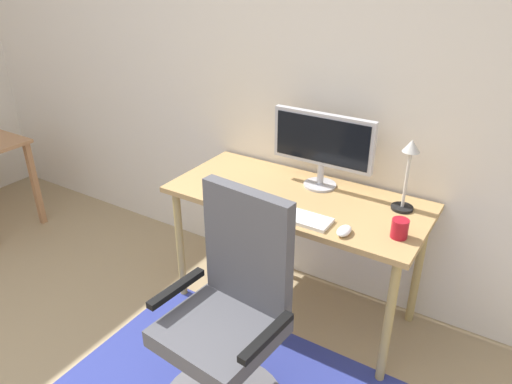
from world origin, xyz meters
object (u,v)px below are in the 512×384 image
object	(u,v)px
desk	(296,209)
desk_lamp	(408,167)
coffee_cup	(400,229)
monitor	(323,143)
cell_phone	(238,195)
computer_mouse	(344,231)
office_chair	(229,337)
keyboard	(289,214)

from	to	relation	value
desk	desk_lamp	world-z (taller)	desk_lamp
desk	coffee_cup	bearing A→B (deg)	-11.91
desk	monitor	world-z (taller)	monitor
cell_phone	computer_mouse	bearing A→B (deg)	2.72
coffee_cup	computer_mouse	bearing A→B (deg)	-153.95
cell_phone	desk_lamp	bearing A→B (deg)	30.31
monitor	desk_lamp	size ratio (longest dim) A/B	1.53
desk	office_chair	world-z (taller)	office_chair
coffee_cup	monitor	bearing A→B (deg)	151.03
desk	cell_phone	world-z (taller)	cell_phone
monitor	desk	bearing A→B (deg)	-106.88
monitor	keyboard	size ratio (longest dim) A/B	1.32
coffee_cup	desk_lamp	xyz separation A→B (m)	(-0.07, 0.27, 0.19)
monitor	coffee_cup	xyz separation A→B (m)	(0.53, -0.29, -0.21)
cell_phone	keyboard	bearing A→B (deg)	0.43
monitor	cell_phone	size ratio (longest dim) A/B	4.05
cell_phone	desk	bearing A→B (deg)	40.90
monitor	keyboard	distance (m)	0.46
coffee_cup	office_chair	xyz separation A→B (m)	(-0.50, -0.65, -0.37)
computer_mouse	keyboard	bearing A→B (deg)	177.03
monitor	office_chair	distance (m)	1.11
keyboard	office_chair	bearing A→B (deg)	-88.17
monitor	keyboard	bearing A→B (deg)	-87.60
computer_mouse	office_chair	size ratio (longest dim) A/B	0.10
office_chair	desk_lamp	bearing A→B (deg)	69.89
monitor	office_chair	size ratio (longest dim) A/B	0.53
keyboard	office_chair	distance (m)	0.65
computer_mouse	coffee_cup	bearing A→B (deg)	26.05
desk	coffee_cup	size ratio (longest dim) A/B	15.41
desk	computer_mouse	xyz separation A→B (m)	(0.36, -0.23, 0.10)
keyboard	desk_lamp	bearing A→B (deg)	38.88
keyboard	cell_phone	bearing A→B (deg)	172.15
coffee_cup	cell_phone	distance (m)	0.85
monitor	computer_mouse	size ratio (longest dim) A/B	5.45
desk	monitor	xyz separation A→B (m)	(0.05, 0.17, 0.33)
computer_mouse	desk	bearing A→B (deg)	147.60
monitor	computer_mouse	distance (m)	0.56
desk	monitor	bearing A→B (deg)	73.12
monitor	cell_phone	bearing A→B (deg)	-132.91
keyboard	desk_lamp	distance (m)	0.62
monitor	keyboard	xyz separation A→B (m)	(0.02, -0.39, -0.24)
desk	coffee_cup	world-z (taller)	coffee_cup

